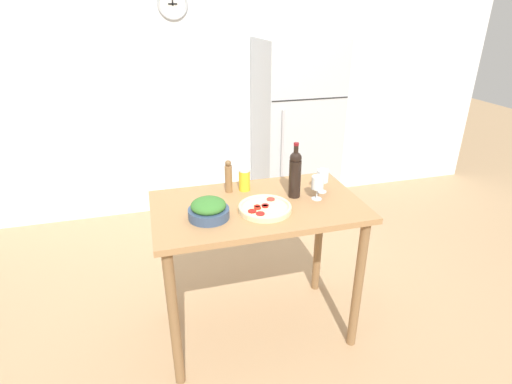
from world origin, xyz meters
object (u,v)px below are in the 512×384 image
wine_glass_near (318,184)px  salt_canister (244,180)px  wine_bottle (295,173)px  wine_glass_far (323,177)px  pepper_mill (229,177)px  homemade_pizza (265,208)px  refrigerator (295,131)px  salad_bowl (209,209)px

wine_glass_near → salt_canister: 0.45m
wine_bottle → wine_glass_near: bearing=-31.8°
wine_bottle → wine_glass_far: 0.19m
wine_glass_far → salt_canister: 0.47m
wine_glass_far → pepper_mill: size_ratio=0.70×
pepper_mill → homemade_pizza: (0.14, -0.30, -0.08)m
wine_glass_near → homemade_pizza: wine_glass_near is taller
pepper_mill → homemade_pizza: bearing=-65.3°
refrigerator → pepper_mill: 1.69m
pepper_mill → salad_bowl: bearing=-119.9°
salt_canister → wine_glass_far: bearing=-18.9°
refrigerator → wine_glass_far: 1.60m
refrigerator → pepper_mill: refrigerator is taller
salad_bowl → salt_canister: (0.27, 0.30, 0.02)m
salad_bowl → wine_glass_far: bearing=11.5°
refrigerator → wine_glass_near: (-0.48, -1.62, 0.17)m
wine_glass_near → homemade_pizza: (-0.34, -0.06, -0.08)m
wine_glass_near → homemade_pizza: 0.35m
homemade_pizza → salad_bowl: bearing=179.9°
pepper_mill → homemade_pizza: 0.34m
salad_bowl → homemade_pizza: bearing=-0.1°
wine_bottle → pepper_mill: wine_bottle is taller
wine_glass_far → pepper_mill: bearing=164.1°
salad_bowl → homemade_pizza: 0.31m
wine_bottle → pepper_mill: 0.40m
wine_glass_near → wine_glass_far: 0.11m
salt_canister → wine_bottle: bearing=-32.4°
wine_bottle → salad_bowl: 0.56m
wine_glass_far → salt_canister: bearing=161.1°
homemade_pizza → wine_glass_far: bearing=19.9°
wine_glass_near → wine_glass_far: same height
wine_bottle → salad_bowl: size_ratio=1.51×
wine_glass_near → wine_glass_far: size_ratio=1.00×
wine_bottle → salt_canister: 0.32m
refrigerator → wine_glass_near: bearing=-106.4°
wine_glass_near → salt_canister: size_ratio=1.03×
wine_glass_far → salad_bowl: size_ratio=0.65×
wine_bottle → refrigerator: bearing=69.0°
salt_canister → refrigerator: bearing=58.2°
pepper_mill → refrigerator: bearing=55.3°
wine_glass_far → salt_canister: size_ratio=1.03×
refrigerator → salt_canister: (-0.86, -1.38, 0.14)m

